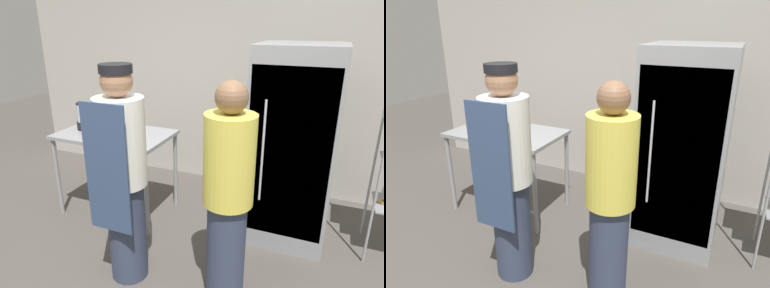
# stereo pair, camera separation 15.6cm
# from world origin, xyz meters

# --- Properties ---
(back_wall) EXTENTS (6.40, 0.12, 3.08)m
(back_wall) POSITION_xyz_m (0.00, 2.44, 1.54)
(back_wall) COLOR #B7B2A8
(back_wall) RESTS_ON ground_plane
(refrigerator) EXTENTS (0.75, 0.78, 1.84)m
(refrigerator) POSITION_xyz_m (0.65, 1.46, 0.92)
(refrigerator) COLOR gray
(refrigerator) RESTS_ON ground_plane
(prep_counter) EXTENTS (1.17, 0.73, 0.91)m
(prep_counter) POSITION_xyz_m (-1.14, 1.18, 0.81)
(prep_counter) COLOR gray
(prep_counter) RESTS_ON ground_plane
(donut_box) EXTENTS (0.30, 0.19, 0.23)m
(donut_box) POSITION_xyz_m (-1.06, 1.11, 0.95)
(donut_box) COLOR white
(donut_box) RESTS_ON prep_counter
(blender_pitcher) EXTENTS (0.12, 0.12, 0.30)m
(blender_pitcher) POSITION_xyz_m (-1.53, 1.15, 1.04)
(blender_pitcher) COLOR black
(blender_pitcher) RESTS_ON prep_counter
(person_baker) EXTENTS (0.37, 0.39, 1.75)m
(person_baker) POSITION_xyz_m (-0.46, 0.31, 0.91)
(person_baker) COLOR #333D56
(person_baker) RESTS_ON ground_plane
(person_customer) EXTENTS (0.35, 0.35, 1.67)m
(person_customer) POSITION_xyz_m (0.35, 0.40, 0.85)
(person_customer) COLOR #333D56
(person_customer) RESTS_ON ground_plane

